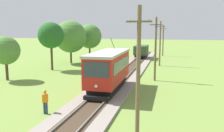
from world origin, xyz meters
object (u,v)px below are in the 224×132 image
utility_pole_far (160,43)px  tree_left_far (71,37)px  tree_right_far (6,51)px  red_tram (109,69)px  utility_pole_near_tram (138,70)px  tree_left_near (90,36)px  gravel_pile (124,55)px  freight_car (141,51)px  utility_pole_distant (163,40)px  track_worker (45,100)px  tree_right_near (51,35)px  utility_pole_mid (156,48)px

utility_pole_far → tree_left_far: (-14.92, -0.90, 0.92)m
utility_pole_far → tree_right_far: bearing=-137.3°
red_tram → utility_pole_near_tram: (3.97, -8.88, 1.53)m
red_tram → tree_left_near: tree_left_near is taller
gravel_pile → tree_left_far: (-7.22, -11.13, 4.11)m
freight_car → utility_pole_distant: utility_pole_distant is taller
freight_car → track_worker: (-2.80, -33.04, -0.57)m
tree_left_far → tree_right_near: bearing=-90.1°
freight_car → gravel_pile: size_ratio=2.43×
utility_pole_near_tram → tree_right_near: size_ratio=1.06×
red_tram → utility_pole_distant: utility_pole_distant is taller
utility_pole_distant → tree_left_near: bearing=-141.9°
track_worker → tree_right_near: bearing=7.7°
gravel_pile → tree_right_near: bearing=-111.8°
utility_pole_far → tree_left_far: size_ratio=0.98×
tree_right_near → utility_pole_far: bearing=27.7°
utility_pole_near_tram → utility_pole_mid: size_ratio=1.00×
utility_pole_mid → tree_left_far: size_ratio=1.00×
utility_pole_mid → red_tram: bearing=-123.0°
red_tram → tree_right_near: bearing=138.3°
gravel_pile → track_worker: track_worker is taller
utility_pole_mid → tree_left_far: bearing=144.6°
red_tram → tree_left_far: bearing=123.2°
red_tram → utility_pole_distant: bearing=82.9°
utility_pole_distant → gravel_pile: 9.27m
utility_pole_mid → tree_left_far: 18.31m
utility_pole_far → gravel_pile: bearing=127.0°
tree_right_near → tree_right_far: bearing=-103.4°
freight_car → tree_right_near: (-10.96, -16.16, 3.43)m
utility_pole_far → tree_left_near: 13.86m
utility_pole_near_tram → utility_pole_distant: size_ratio=1.09×
tree_left_far → gravel_pile: bearing=57.0°
utility_pole_distant → utility_pole_mid: bearing=-90.0°
red_tram → freight_car: red_tram is taller
tree_right_far → red_tram: bearing=-9.6°
utility_pole_near_tram → gravel_pile: utility_pole_near_tram is taller
gravel_pile → tree_right_near: size_ratio=0.31×
utility_pole_distant → track_worker: utility_pole_distant is taller
utility_pole_distant → tree_left_far: tree_left_far is taller
gravel_pile → tree_right_far: (-9.05, -25.67, 3.00)m
tree_left_far → utility_pole_far: bearing=3.5°
utility_pole_near_tram → tree_left_near: utility_pole_near_tram is taller
utility_pole_mid → gravel_pile: 23.27m
track_worker → tree_right_far: bearing=29.0°
utility_pole_distant → track_worker: size_ratio=3.75×
gravel_pile → tree_left_near: (-5.53, -6.15, 4.01)m
freight_car → utility_pole_mid: (3.97, -19.82, 2.17)m
gravel_pile → track_worker: bearing=-88.5°
utility_pole_near_tram → utility_pole_mid: bearing=90.0°
utility_pole_far → tree_left_far: bearing=-176.5°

